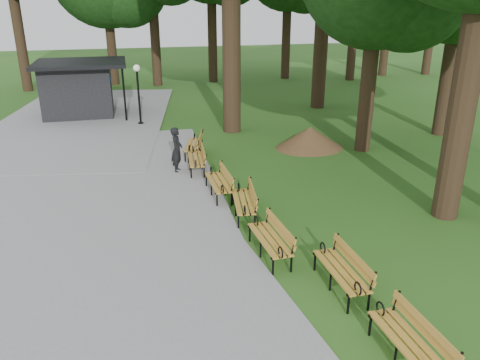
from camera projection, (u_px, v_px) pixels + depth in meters
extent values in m
plane|color=#235317|center=(248.00, 237.00, 12.29)|extent=(100.00, 100.00, 0.00)
cube|color=gray|center=(92.00, 205.00, 14.08)|extent=(12.00, 38.00, 0.06)
imported|color=black|center=(177.00, 150.00, 16.58)|extent=(0.53, 0.67, 1.62)
cylinder|color=black|center=(139.00, 98.00, 22.63)|extent=(0.10, 0.10, 2.60)
sphere|color=white|center=(137.00, 68.00, 22.13)|extent=(0.32, 0.32, 0.32)
cone|color=#47301C|center=(310.00, 137.00, 19.36)|extent=(2.34, 2.34, 0.90)
cylinder|color=black|center=(468.00, 75.00, 12.07)|extent=(0.70, 0.70, 7.89)
cylinder|color=black|center=(369.00, 72.00, 18.16)|extent=(0.60, 0.60, 6.19)
cylinder|color=black|center=(231.00, 25.00, 20.26)|extent=(0.80, 0.80, 9.34)
cylinder|color=black|center=(322.00, 26.00, 25.14)|extent=(0.76, 0.76, 8.66)
cylinder|color=black|center=(448.00, 67.00, 20.40)|extent=(0.56, 0.56, 5.97)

